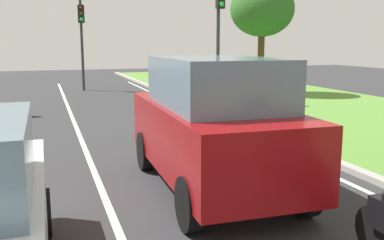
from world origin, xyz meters
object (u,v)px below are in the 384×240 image
car_suv_ahead (213,124)px  traffic_light_near_right (219,20)px  tree_roadside_far (262,10)px  traffic_light_far_median (82,30)px

car_suv_ahead → traffic_light_near_right: bearing=68.9°
car_suv_ahead → tree_roadside_far: tree_roadside_far is taller
traffic_light_near_right → tree_roadside_far: size_ratio=0.95×
traffic_light_near_right → tree_roadside_far: bearing=38.7°
car_suv_ahead → tree_roadside_far: 14.54m
traffic_light_far_median → tree_roadside_far: 9.26m
traffic_light_far_median → tree_roadside_far: bearing=-30.2°
traffic_light_near_right → traffic_light_far_median: size_ratio=1.06×
car_suv_ahead → traffic_light_far_median: traffic_light_far_median is taller
traffic_light_near_right → traffic_light_far_median: bearing=123.1°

